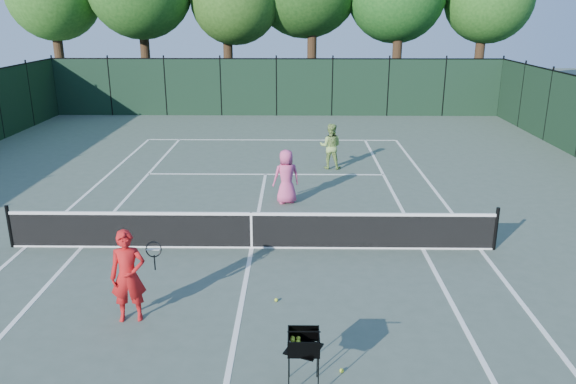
{
  "coord_description": "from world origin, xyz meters",
  "views": [
    {
      "loc": [
        1.05,
        -12.42,
        5.44
      ],
      "look_at": [
        0.86,
        1.0,
        1.1
      ],
      "focal_mm": 35.0,
      "sensor_mm": 36.0,
      "label": 1
    }
  ],
  "objects_px": {
    "coach": "(128,276)",
    "loose_ball_near_cart": "(342,371)",
    "ball_hopper": "(304,342)",
    "loose_ball_midcourt": "(276,300)",
    "player_green": "(331,146)",
    "player_pink": "(286,177)"
  },
  "relations": [
    {
      "from": "ball_hopper",
      "to": "loose_ball_near_cart",
      "type": "bearing_deg",
      "value": 51.39
    },
    {
      "from": "player_green",
      "to": "loose_ball_midcourt",
      "type": "height_order",
      "value": "player_green"
    },
    {
      "from": "coach",
      "to": "loose_ball_midcourt",
      "type": "distance_m",
      "value": 2.86
    },
    {
      "from": "ball_hopper",
      "to": "loose_ball_near_cart",
      "type": "relative_size",
      "value": 13.35
    },
    {
      "from": "player_pink",
      "to": "loose_ball_midcourt",
      "type": "bearing_deg",
      "value": 71.45
    },
    {
      "from": "coach",
      "to": "ball_hopper",
      "type": "xyz_separation_m",
      "value": [
        3.15,
        -1.91,
        -0.11
      ]
    },
    {
      "from": "player_green",
      "to": "ball_hopper",
      "type": "relative_size",
      "value": 1.8
    },
    {
      "from": "loose_ball_near_cart",
      "to": "coach",
      "type": "bearing_deg",
      "value": 157.31
    },
    {
      "from": "player_pink",
      "to": "loose_ball_midcourt",
      "type": "xyz_separation_m",
      "value": [
        -0.1,
        -5.97,
        -0.77
      ]
    },
    {
      "from": "coach",
      "to": "loose_ball_midcourt",
      "type": "relative_size",
      "value": 25.72
    },
    {
      "from": "player_pink",
      "to": "ball_hopper",
      "type": "distance_m",
      "value": 8.58
    },
    {
      "from": "loose_ball_near_cart",
      "to": "loose_ball_midcourt",
      "type": "xyz_separation_m",
      "value": [
        -1.11,
        2.26,
        0.0
      ]
    },
    {
      "from": "ball_hopper",
      "to": "loose_ball_midcourt",
      "type": "xyz_separation_m",
      "value": [
        -0.5,
        2.6,
        -0.73
      ]
    },
    {
      "from": "ball_hopper",
      "to": "loose_ball_near_cart",
      "type": "height_order",
      "value": "ball_hopper"
    },
    {
      "from": "player_green",
      "to": "loose_ball_near_cart",
      "type": "relative_size",
      "value": 24.04
    },
    {
      "from": "ball_hopper",
      "to": "coach",
      "type": "bearing_deg",
      "value": 171.22
    },
    {
      "from": "coach",
      "to": "loose_ball_near_cart",
      "type": "distance_m",
      "value": 4.16
    },
    {
      "from": "loose_ball_midcourt",
      "to": "loose_ball_near_cart",
      "type": "bearing_deg",
      "value": -63.82
    },
    {
      "from": "player_green",
      "to": "ball_hopper",
      "type": "distance_m",
      "value": 12.48
    },
    {
      "from": "player_pink",
      "to": "loose_ball_near_cart",
      "type": "height_order",
      "value": "player_pink"
    },
    {
      "from": "coach",
      "to": "player_green",
      "type": "xyz_separation_m",
      "value": [
        4.27,
        10.52,
        -0.06
      ]
    },
    {
      "from": "coach",
      "to": "player_pink",
      "type": "distance_m",
      "value": 7.2
    }
  ]
}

